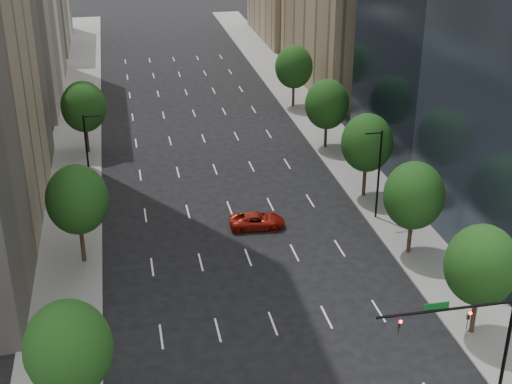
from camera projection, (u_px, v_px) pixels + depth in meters
sidewalk_left at (70, 221)px, 68.41m from camera, size 6.00×200.00×0.15m
sidewalk_right at (377, 194)px, 73.91m from camera, size 6.00×200.00×0.15m
tree_right_1 at (481, 265)px, 49.91m from camera, size 5.20×5.20×8.75m
tree_right_2 at (414, 196)px, 60.64m from camera, size 5.20×5.20×8.61m
tree_right_3 at (367, 143)px, 71.19m from camera, size 5.20×5.20×8.89m
tree_right_4 at (327, 104)px, 83.82m from camera, size 5.20×5.20×8.46m
tree_right_5 at (294, 67)px, 97.93m from camera, size 5.20×5.20×8.75m
tree_left_0 at (68, 349)px, 41.38m from camera, size 5.20×5.20×8.75m
tree_left_1 at (77, 200)px, 59.08m from camera, size 5.20×5.20×8.97m
tree_left_2 at (84, 107)px, 82.32m from camera, size 5.20×5.20×8.68m
streetlight_rn at (378, 172)px, 67.09m from camera, size 1.70×0.20×9.00m
streetlight_ln at (88, 154)px, 71.21m from camera, size 1.70×0.20×9.00m
traffic_signal at (475, 328)px, 44.20m from camera, size 9.12×0.40×7.38m
car_red_far at (257, 221)px, 67.07m from camera, size 5.39×2.77×1.46m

